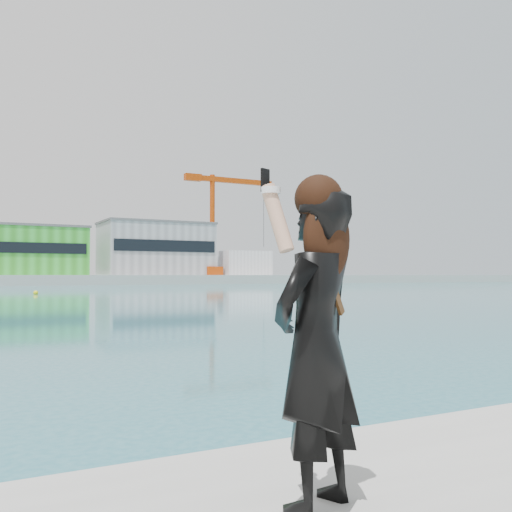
{
  "coord_description": "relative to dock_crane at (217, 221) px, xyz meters",
  "views": [
    {
      "loc": [
        -2.15,
        -2.82,
        2.06
      ],
      "look_at": [
        -0.4,
        0.48,
        2.19
      ],
      "focal_mm": 40.0,
      "sensor_mm": 36.0,
      "label": 1
    }
  ],
  "objects": [
    {
      "name": "buoy_near",
      "position": [
        -47.82,
        -60.89,
        -15.07
      ],
      "size": [
        0.5,
        0.5,
        0.5
      ],
      "primitive_type": "sphere",
      "color": "yellow",
      "rests_on": "ground"
    },
    {
      "name": "warehouse_green",
      "position": [
        -45.2,
        5.98,
        -7.81
      ],
      "size": [
        30.6,
        16.36,
        10.5
      ],
      "color": "green",
      "rests_on": "far_quay"
    },
    {
      "name": "warehouse_grey_right",
      "position": [
        -13.2,
        5.98,
        -6.8
      ],
      "size": [
        25.5,
        15.35,
        12.5
      ],
      "color": "gray",
      "rests_on": "far_quay"
    },
    {
      "name": "dock_crane",
      "position": [
        0.0,
        0.0,
        0.0
      ],
      "size": [
        23.0,
        4.0,
        24.0
      ],
      "color": "#C7410B",
      "rests_on": "far_quay"
    },
    {
      "name": "woman",
      "position": [
        -53.61,
        -122.23,
        -13.34
      ],
      "size": [
        0.75,
        0.63,
        1.83
      ],
      "rotation": [
        0.0,
        0.0,
        3.56
      ],
      "color": "black",
      "rests_on": "near_quay"
    },
    {
      "name": "flagpole_right",
      "position": [
        -31.11,
        -1.0,
        -8.53
      ],
      "size": [
        1.28,
        0.16,
        8.0
      ],
      "color": "silver",
      "rests_on": "far_quay"
    },
    {
      "name": "ancillary_shed",
      "position": [
        8.8,
        4.0,
        -10.07
      ],
      "size": [
        12.0,
        10.0,
        6.0
      ],
      "primitive_type": "cube",
      "color": "silver",
      "rests_on": "far_quay"
    }
  ]
}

